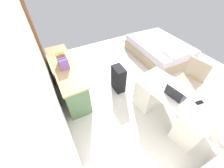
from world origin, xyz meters
TOP-DOWN VIEW (x-y plane):
  - ground_plane at (0.00, 0.00)m, footprint 5.29×5.29m
  - wall_back at (0.00, 2.14)m, footprint 4.03×0.10m
  - door_wooden at (1.47, 2.06)m, footprint 0.88×0.05m
  - desk at (-1.00, 0.27)m, footprint 1.52×0.85m
  - office_chair at (-0.74, -0.51)m, footprint 0.52×0.52m
  - credenza at (0.70, 1.76)m, footprint 1.80×0.48m
  - bed at (0.86, -1.18)m, footprint 1.95×1.47m
  - suitcase_black at (0.18, 0.71)m, footprint 0.37×0.23m
  - laptop at (-1.02, 0.35)m, footprint 0.34×0.26m
  - computer_mouse at (-0.76, 0.34)m, footprint 0.07×0.11m
  - cell_phone_near_laptop at (-1.32, 0.08)m, footprint 0.09×0.15m
  - book_row at (0.66, 1.76)m, footprint 0.35×0.17m
  - figurine_small at (1.02, 1.76)m, footprint 0.08×0.08m

SIDE VIEW (x-z plane):
  - ground_plane at x=0.00m, z-range 0.00..0.00m
  - bed at x=0.86m, z-range -0.05..0.53m
  - suitcase_black at x=0.18m, z-range 0.00..0.64m
  - desk at x=-1.00m, z-range 0.02..0.74m
  - credenza at x=0.70m, z-range 0.00..0.77m
  - office_chair at x=-0.74m, z-range -0.05..0.89m
  - cell_phone_near_laptop at x=-1.32m, z-range 0.73..0.74m
  - computer_mouse at x=-0.76m, z-range 0.73..0.76m
  - laptop at x=-1.02m, z-range 0.67..0.88m
  - figurine_small at x=1.02m, z-range 0.77..0.88m
  - book_row at x=0.66m, z-range 0.76..1.00m
  - door_wooden at x=1.47m, z-range 0.00..2.04m
  - wall_back at x=0.00m, z-range 0.00..2.60m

